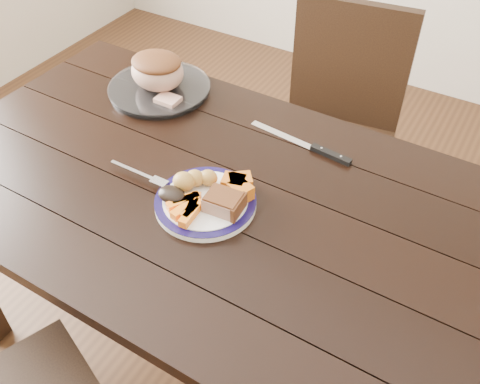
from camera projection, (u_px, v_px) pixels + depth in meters
The scene contains 15 objects.
ground at pixel (223, 347), 1.87m from camera, with size 4.00×4.00×0.00m, color #472B16.
dining_table at pixel (218, 216), 1.42m from camera, with size 1.61×0.92×0.75m.
chair_far at pixel (336, 121), 1.95m from camera, with size 0.47×0.48×0.93m.
dinner_plate at pixel (206, 203), 1.31m from camera, with size 0.25×0.25×0.02m, color white.
plate_rim at pixel (205, 200), 1.30m from camera, with size 0.25×0.25×0.02m, color #110B3A.
serving_platter at pixel (160, 90), 1.68m from camera, with size 0.31×0.31×0.02m, color white.
pork_slice at pixel (224, 203), 1.26m from camera, with size 0.08×0.07×0.04m, color #A87B66.
roasted_potatoes at pixel (194, 180), 1.32m from camera, with size 0.09×0.09×0.05m.
carrot_batons at pixel (187, 207), 1.27m from camera, with size 0.08×0.11×0.02m.
pumpkin_wedges at pixel (238, 186), 1.31m from camera, with size 0.09×0.09×0.04m.
dark_mushroom at pixel (172, 194), 1.29m from camera, with size 0.07×0.05×0.03m, color black.
fork at pixel (143, 175), 1.37m from camera, with size 0.18×0.03×0.00m.
roast_joint at pixel (157, 72), 1.64m from camera, with size 0.17×0.15×0.11m, color tan.
cut_slice at pixel (168, 100), 1.61m from camera, with size 0.07×0.06×0.02m, color tan.
carving_knife at pixel (318, 150), 1.46m from camera, with size 0.32×0.06×0.01m.
Camera 1 is at (0.55, -0.82, 1.67)m, focal length 40.00 mm.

